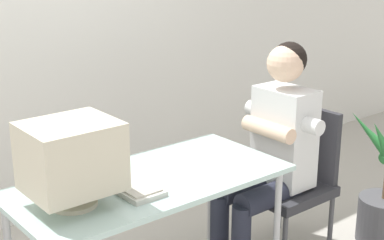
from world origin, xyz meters
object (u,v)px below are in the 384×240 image
(desk, at_px, (150,190))
(keyboard, at_px, (128,185))
(crt_monitor, at_px, (72,157))
(office_chair, at_px, (293,175))
(person_seated, at_px, (272,147))

(desk, xyz_separation_m, keyboard, (-0.14, -0.02, 0.07))
(crt_monitor, bearing_deg, keyboard, 2.45)
(crt_monitor, bearing_deg, office_chair, 0.57)
(person_seated, bearing_deg, crt_monitor, -179.34)
(crt_monitor, bearing_deg, person_seated, 0.66)
(keyboard, distance_m, office_chair, 1.21)
(person_seated, bearing_deg, desk, 178.57)
(desk, bearing_deg, crt_monitor, -175.24)
(crt_monitor, xyz_separation_m, keyboard, (0.29, 0.01, -0.21))
(crt_monitor, distance_m, keyboard, 0.36)
(keyboard, xyz_separation_m, office_chair, (1.19, 0.00, -0.26))
(desk, distance_m, office_chair, 1.06)
(crt_monitor, relative_size, person_seated, 0.30)
(office_chair, bearing_deg, desk, 178.84)
(desk, distance_m, crt_monitor, 0.52)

